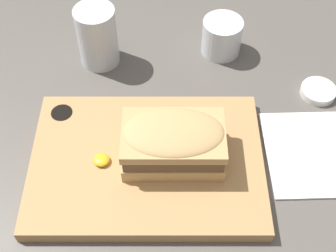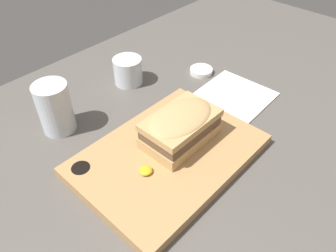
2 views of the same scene
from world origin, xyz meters
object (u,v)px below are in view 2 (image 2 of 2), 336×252
object	(u,v)px
condiment_dish	(201,71)
wine_glass	(128,72)
serving_board	(168,155)
napkin	(235,95)
water_glass	(56,111)
sandwich	(181,126)

from	to	relation	value
condiment_dish	wine_glass	bearing A→B (deg)	145.66
serving_board	napkin	xyz separation A→B (cm)	(27.26, 2.42, -0.93)
serving_board	wine_glass	size ratio (longest dim) A/B	4.82
serving_board	wine_glass	bearing A→B (deg)	63.22
wine_glass	serving_board	bearing A→B (deg)	-116.78
wine_glass	condiment_dish	distance (cm)	20.20
water_glass	condiment_dish	xyz separation A→B (cm)	(39.36, -8.76, -4.28)
sandwich	water_glass	distance (cm)	27.26
napkin	water_glass	bearing A→B (deg)	149.38
water_glass	wine_glass	xyz separation A→B (cm)	(22.81, 2.54, -1.82)
serving_board	wine_glass	world-z (taller)	wine_glass
serving_board	condiment_dish	xyz separation A→B (cm)	(30.00, 15.33, -0.47)
water_glass	serving_board	bearing A→B (deg)	-68.77
wine_glass	condiment_dish	xyz separation A→B (cm)	(16.55, -11.31, -2.47)
serving_board	sandwich	distance (cm)	6.45
serving_board	napkin	world-z (taller)	serving_board
sandwich	water_glass	size ratio (longest dim) A/B	1.34
napkin	condiment_dish	world-z (taller)	condiment_dish
serving_board	sandwich	size ratio (longest dim) A/B	2.35
napkin	condiment_dish	bearing A→B (deg)	78.04
serving_board	sandwich	bearing A→B (deg)	6.19
serving_board	napkin	size ratio (longest dim) A/B	2.10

